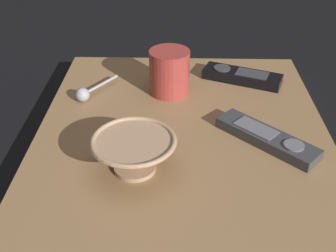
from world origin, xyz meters
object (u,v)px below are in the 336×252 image
coffee_mug (169,72)px  teaspoon (85,93)px  cereal_bowl (134,152)px  tv_remote_near (267,138)px  tv_remote_far (242,76)px

coffee_mug → teaspoon: (0.18, 0.04, -0.03)m
cereal_bowl → coffee_mug: bearing=-100.9°
coffee_mug → teaspoon: 0.18m
teaspoon → tv_remote_near: (-0.35, 0.14, -0.00)m
cereal_bowl → coffee_mug: size_ratio=1.46×
coffee_mug → tv_remote_far: 0.18m
teaspoon → tv_remote_far: teaspoon is taller
cereal_bowl → coffee_mug: 0.27m
cereal_bowl → tv_remote_far: bearing=-123.7°
cereal_bowl → tv_remote_far: cereal_bowl is taller
tv_remote_near → coffee_mug: bearing=-45.6°
coffee_mug → teaspoon: size_ratio=0.92×
teaspoon → tv_remote_far: (-0.34, -0.10, -0.00)m
tv_remote_far → cereal_bowl: bearing=56.3°
coffee_mug → tv_remote_near: coffee_mug is taller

